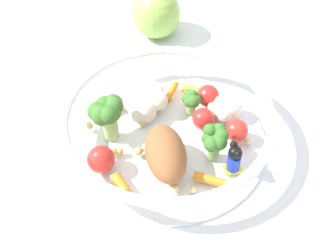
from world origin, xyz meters
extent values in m
plane|color=white|center=(0.00, 0.00, 0.00)|extent=(2.40, 2.40, 0.00)
cylinder|color=white|center=(-0.01, -0.01, 0.00)|extent=(0.24, 0.24, 0.01)
torus|color=white|center=(-0.01, -0.01, 0.05)|extent=(0.25, 0.25, 0.01)
ellipsoid|color=brown|center=(-0.05, 0.01, 0.03)|extent=(0.09, 0.06, 0.05)
cylinder|color=#7FAD5B|center=(0.02, -0.05, 0.02)|extent=(0.01, 0.01, 0.01)
sphere|color=#386B28|center=(0.03, -0.05, 0.03)|extent=(0.01, 0.01, 0.01)
sphere|color=#386B28|center=(0.02, -0.05, 0.03)|extent=(0.01, 0.01, 0.01)
sphere|color=#386B28|center=(0.02, -0.05, 0.03)|extent=(0.01, 0.01, 0.01)
sphere|color=#386B28|center=(0.01, -0.05, 0.03)|extent=(0.01, 0.01, 0.01)
sphere|color=#386B28|center=(0.01, -0.05, 0.03)|extent=(0.02, 0.02, 0.02)
sphere|color=#386B28|center=(0.01, -0.06, 0.03)|extent=(0.01, 0.01, 0.01)
sphere|color=#386B28|center=(0.02, -0.06, 0.03)|extent=(0.01, 0.01, 0.01)
sphere|color=#386B28|center=(0.02, -0.06, 0.04)|extent=(0.01, 0.01, 0.01)
cylinder|color=#7FAD5B|center=(-0.06, -0.04, 0.02)|extent=(0.01, 0.01, 0.02)
sphere|color=#386B28|center=(-0.05, -0.04, 0.05)|extent=(0.02, 0.02, 0.02)
sphere|color=#386B28|center=(-0.05, -0.04, 0.04)|extent=(0.01, 0.01, 0.01)
sphere|color=#386B28|center=(-0.06, -0.04, 0.04)|extent=(0.02, 0.02, 0.02)
sphere|color=#386B28|center=(-0.07, -0.04, 0.04)|extent=(0.02, 0.02, 0.02)
sphere|color=#386B28|center=(-0.06, -0.05, 0.05)|extent=(0.02, 0.02, 0.02)
sphere|color=#386B28|center=(-0.05, -0.05, 0.04)|extent=(0.02, 0.02, 0.02)
cylinder|color=#8EB766|center=(0.02, 0.05, 0.02)|extent=(0.02, 0.02, 0.03)
sphere|color=#386B28|center=(0.03, 0.05, 0.05)|extent=(0.02, 0.02, 0.02)
sphere|color=#386B28|center=(0.03, 0.07, 0.05)|extent=(0.02, 0.02, 0.02)
sphere|color=#386B28|center=(0.02, 0.06, 0.05)|extent=(0.02, 0.02, 0.02)
sphere|color=#386B28|center=(0.01, 0.06, 0.06)|extent=(0.02, 0.02, 0.02)
sphere|color=#386B28|center=(0.01, 0.05, 0.05)|extent=(0.02, 0.02, 0.02)
sphere|color=#386B28|center=(0.02, 0.05, 0.06)|extent=(0.02, 0.02, 0.02)
sphere|color=#386B28|center=(0.03, 0.05, 0.05)|extent=(0.02, 0.02, 0.02)
sphere|color=silver|center=(0.06, -0.01, 0.03)|extent=(0.03, 0.03, 0.03)
sphere|color=silver|center=(0.05, 0.01, 0.02)|extent=(0.03, 0.03, 0.03)
sphere|color=silver|center=(0.03, 0.01, 0.02)|extent=(0.04, 0.04, 0.04)
sphere|color=silver|center=(0.03, -0.01, 0.03)|extent=(0.02, 0.02, 0.02)
sphere|color=silver|center=(0.05, -0.01, 0.03)|extent=(0.03, 0.03, 0.03)
sphere|color=silver|center=(0.00, -0.09, 0.02)|extent=(0.03, 0.03, 0.03)
sphere|color=silver|center=(0.00, -0.07, 0.02)|extent=(0.02, 0.02, 0.02)
sphere|color=silver|center=(-0.01, -0.08, 0.02)|extent=(0.02, 0.02, 0.02)
sphere|color=silver|center=(-0.01, -0.09, 0.02)|extent=(0.03, 0.03, 0.03)
sphere|color=silver|center=(0.00, -0.09, 0.02)|extent=(0.02, 0.02, 0.02)
cube|color=yellow|center=(-0.09, -0.05, 0.01)|extent=(0.02, 0.02, 0.00)
cylinder|color=#1933B2|center=(-0.09, -0.05, 0.02)|extent=(0.02, 0.02, 0.02)
sphere|color=black|center=(-0.09, -0.05, 0.04)|extent=(0.02, 0.02, 0.02)
sphere|color=black|center=(-0.09, -0.05, 0.05)|extent=(0.01, 0.01, 0.01)
sphere|color=black|center=(-0.08, -0.06, 0.05)|extent=(0.01, 0.01, 0.01)
cylinder|color=orange|center=(0.04, -0.07, 0.02)|extent=(0.03, 0.03, 0.01)
cylinder|color=orange|center=(-0.06, 0.07, 0.02)|extent=(0.03, 0.02, 0.01)
cylinder|color=orange|center=(0.06, -0.04, 0.01)|extent=(0.03, 0.03, 0.01)
cylinder|color=orange|center=(0.06, 0.04, 0.02)|extent=(0.02, 0.03, 0.01)
cylinder|color=orange|center=(-0.09, -0.02, 0.01)|extent=(0.03, 0.03, 0.01)
sphere|color=red|center=(-0.01, -0.05, 0.02)|extent=(0.03, 0.03, 0.03)
sphere|color=red|center=(0.02, -0.08, 0.02)|extent=(0.03, 0.03, 0.03)
sphere|color=red|center=(-0.02, 0.08, 0.03)|extent=(0.03, 0.03, 0.03)
sphere|color=red|center=(-0.05, -0.08, 0.02)|extent=(0.03, 0.03, 0.03)
sphere|color=#D1B775|center=(-0.08, 0.02, 0.01)|extent=(0.01, 0.01, 0.01)
sphere|color=tan|center=(-0.02, 0.03, 0.01)|extent=(0.01, 0.01, 0.01)
sphere|color=tan|center=(0.08, 0.04, 0.01)|extent=(0.01, 0.01, 0.01)
sphere|color=#D1B775|center=(0.04, 0.08, 0.01)|extent=(0.01, 0.01, 0.01)
sphere|color=tan|center=(0.02, 0.01, 0.02)|extent=(0.01, 0.01, 0.01)
sphere|color=#D1B775|center=(-0.02, 0.02, 0.02)|extent=(0.01, 0.01, 0.01)
sphere|color=tan|center=(-0.01, 0.06, 0.02)|extent=(0.01, 0.01, 0.01)
sphere|color=tan|center=(-0.04, 0.07, 0.01)|extent=(0.01, 0.01, 0.01)
sphere|color=#D1B775|center=(0.05, 0.06, 0.01)|extent=(0.01, 0.01, 0.01)
sphere|color=#D1B775|center=(-0.09, 0.00, 0.01)|extent=(0.01, 0.01, 0.01)
sphere|color=#D1B775|center=(-0.06, -0.09, 0.01)|extent=(0.01, 0.01, 0.01)
sphere|color=tan|center=(-0.01, 0.05, 0.01)|extent=(0.01, 0.01, 0.01)
sphere|color=#8CB74C|center=(0.20, -0.08, 0.04)|extent=(0.08, 0.08, 0.08)
camera|label=1|loc=(-0.33, 0.14, 0.42)|focal=47.44mm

